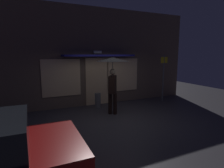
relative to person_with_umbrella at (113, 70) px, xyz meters
The scene contains 5 objects.
ground_plane 1.83m from the person_with_umbrella, 95.17° to the right, with size 18.00×18.00×0.00m, color #38353A.
building_facade 1.83m from the person_with_umbrella, 91.72° to the left, with size 9.77×1.00×4.43m.
person_with_umbrella is the anchor object (origin of this frame).
street_sign_post 3.40m from the person_with_umbrella, 15.90° to the left, with size 0.40×0.07×2.32m.
sidewalk_bollard 1.80m from the person_with_umbrella, 101.85° to the left, with size 0.26×0.26×0.65m, color slate.
Camera 1 is at (-2.91, -5.88, 2.35)m, focal length 29.67 mm.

